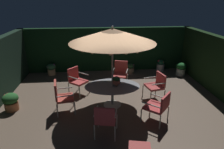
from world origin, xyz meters
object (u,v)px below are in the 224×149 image
(patio_dining_table, at_px, (112,89))
(patio_chair_southwest, at_px, (156,84))
(potted_plant_back_left, at_px, (130,69))
(centerpiece_planter, at_px, (116,80))
(patio_chair_east, at_px, (61,95))
(potted_plant_left_near, at_px, (11,101))
(patio_umbrella, at_px, (112,36))
(patio_chair_northeast, at_px, (77,79))
(patio_chair_south, at_px, (159,105))
(potted_plant_right_near, at_px, (181,68))
(patio_chair_north, at_px, (120,72))
(patio_chair_southeast, at_px, (105,118))
(potted_plant_back_right, at_px, (161,65))
(potted_plant_right_far, at_px, (51,69))

(patio_dining_table, height_order, patio_chair_southwest, patio_chair_southwest)
(potted_plant_back_left, bearing_deg, patio_dining_table, -111.11)
(centerpiece_planter, relative_size, potted_plant_back_left, 0.69)
(patio_chair_east, relative_size, potted_plant_left_near, 1.78)
(patio_umbrella, relative_size, centerpiece_planter, 7.89)
(patio_chair_northeast, bearing_deg, patio_chair_southwest, -14.23)
(patio_chair_south, height_order, potted_plant_right_near, patio_chair_south)
(patio_chair_northeast, distance_m, patio_chair_southwest, 2.97)
(patio_chair_east, bearing_deg, patio_chair_north, 41.32)
(patio_chair_southeast, height_order, patio_chair_south, patio_chair_southeast)
(patio_dining_table, distance_m, patio_umbrella, 1.78)
(patio_chair_north, xyz_separation_m, patio_chair_southwest, (1.13, -1.25, -0.03))
(patio_chair_north, relative_size, potted_plant_right_near, 1.72)
(centerpiece_planter, xyz_separation_m, potted_plant_back_left, (1.02, 3.00, -0.68))
(patio_chair_south, bearing_deg, potted_plant_left_near, 166.65)
(patio_chair_north, height_order, patio_chair_southwest, patio_chair_north)
(potted_plant_left_near, distance_m, potted_plant_back_right, 6.89)
(patio_chair_north, distance_m, patio_chair_south, 2.79)
(patio_umbrella, height_order, potted_plant_right_near, patio_umbrella)
(centerpiece_planter, height_order, potted_plant_right_far, centerpiece_planter)
(patio_chair_southwest, bearing_deg, potted_plant_right_far, 146.50)
(patio_dining_table, xyz_separation_m, potted_plant_right_near, (3.51, 2.55, -0.29))
(potted_plant_back_right, xyz_separation_m, potted_plant_right_far, (-5.38, -0.12, 0.02))
(potted_plant_back_right, bearing_deg, patio_chair_south, -109.02)
(patio_chair_southeast, distance_m, patio_chair_southwest, 2.77)
(patio_umbrella, xyz_separation_m, patio_chair_southwest, (1.62, 0.34, -1.81))
(patio_umbrella, bearing_deg, potted_plant_back_left, 68.89)
(potted_plant_back_left, xyz_separation_m, potted_plant_right_near, (2.35, -0.44, 0.08))
(patio_dining_table, height_order, potted_plant_back_right, patio_dining_table)
(patio_chair_northeast, bearing_deg, potted_plant_right_far, 123.27)
(potted_plant_back_right, bearing_deg, patio_dining_table, -130.09)
(patio_chair_northeast, relative_size, patio_chair_east, 0.95)
(centerpiece_planter, bearing_deg, patio_chair_southwest, 13.45)
(patio_chair_north, distance_m, potted_plant_left_near, 4.13)
(patio_chair_south, relative_size, potted_plant_right_far, 1.74)
(patio_dining_table, distance_m, patio_chair_northeast, 1.66)
(patio_dining_table, bearing_deg, potted_plant_left_near, -179.96)
(centerpiece_planter, distance_m, potted_plant_right_far, 4.25)
(patio_chair_northeast, height_order, potted_plant_back_left, patio_chair_northeast)
(patio_chair_north, bearing_deg, patio_chair_northeast, -163.54)
(potted_plant_right_near, bearing_deg, patio_chair_north, -162.35)
(potted_plant_back_right, xyz_separation_m, potted_plant_right_near, (0.76, -0.72, 0.05))
(patio_umbrella, height_order, potted_plant_left_near, patio_umbrella)
(potted_plant_right_near, bearing_deg, patio_chair_southeast, -132.65)
(potted_plant_right_near, bearing_deg, patio_chair_east, -151.21)
(patio_chair_southwest, bearing_deg, patio_chair_southeast, -134.83)
(patio_dining_table, relative_size, potted_plant_back_right, 3.31)
(patio_dining_table, xyz_separation_m, patio_chair_northeast, (-1.26, 1.07, -0.03))
(patio_umbrella, bearing_deg, patio_chair_north, 73.12)
(patio_chair_southeast, height_order, potted_plant_right_far, patio_chair_southeast)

